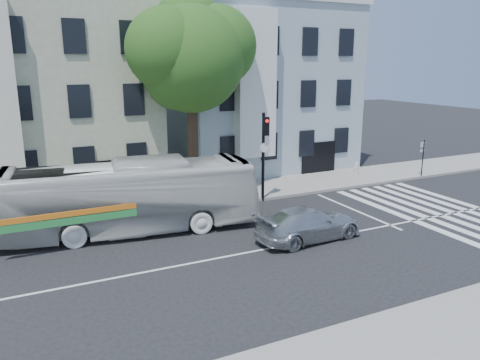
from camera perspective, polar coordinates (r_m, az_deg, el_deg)
ground at (r=19.17m, az=3.39°, el=-8.37°), size 120.00×120.00×0.00m
sidewalk_far at (r=26.03m, az=-5.19°, el=-2.12°), size 80.00×4.00×0.15m
sidewalk_near at (r=13.54m, az=21.08°, el=-19.28°), size 80.00×4.00×0.15m
building_left at (r=30.54m, az=-22.86°, el=9.60°), size 12.00×10.00×11.00m
building_right at (r=34.30m, az=1.55°, el=11.05°), size 12.00×10.00×11.00m
street_tree at (r=25.72m, az=-6.05°, el=15.17°), size 7.30×5.90×11.10m
bus at (r=21.03m, az=-13.67°, el=-2.07°), size 4.20×11.80×3.22m
sedan at (r=20.10m, az=8.36°, el=-5.29°), size 2.27×4.91×1.39m
hedge at (r=23.58m, az=-9.72°, el=-2.92°), size 8.50×0.88×0.70m
traffic_signal at (r=24.75m, az=2.97°, el=4.27°), size 0.50×0.55×4.80m
fire_hydrant at (r=31.88m, az=13.99°, el=1.45°), size 0.45×0.26×0.81m
far_sign_pole at (r=32.41m, az=21.39°, el=3.09°), size 0.43×0.20×2.39m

